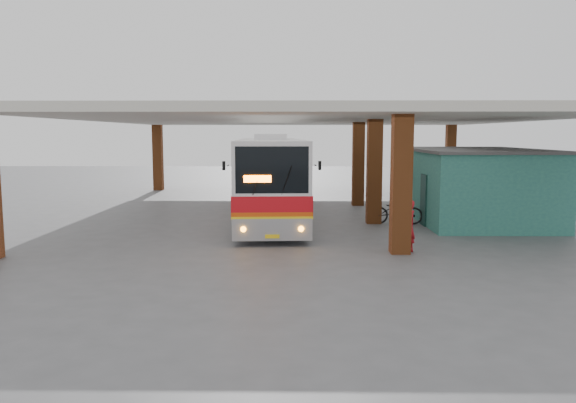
# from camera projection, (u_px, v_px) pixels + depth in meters

# --- Properties ---
(ground) EXTENTS (90.00, 90.00, 0.00)m
(ground) POSITION_uv_depth(u_px,v_px,m) (303.00, 236.00, 20.76)
(ground) COLOR #515154
(ground) RESTS_ON ground
(brick_columns) EXTENTS (20.10, 21.60, 4.35)m
(brick_columns) POSITION_uv_depth(u_px,v_px,m) (333.00, 169.00, 25.45)
(brick_columns) COLOR #964B20
(brick_columns) RESTS_ON ground
(canopy_roof) EXTENTS (21.00, 23.00, 0.30)m
(canopy_roof) POSITION_uv_depth(u_px,v_px,m) (312.00, 118.00, 26.67)
(canopy_roof) COLOR beige
(canopy_roof) RESTS_ON brick_columns
(shop_building) EXTENTS (5.20, 8.20, 3.11)m
(shop_building) POSITION_uv_depth(u_px,v_px,m) (474.00, 184.00, 24.45)
(shop_building) COLOR #2B6B67
(shop_building) RESTS_ON ground
(coach_bus) EXTENTS (3.40, 12.99, 3.75)m
(coach_bus) POSITION_uv_depth(u_px,v_px,m) (270.00, 177.00, 24.71)
(coach_bus) COLOR silver
(coach_bus) RESTS_ON ground
(motorcycle) EXTENTS (2.22, 0.99, 1.13)m
(motorcycle) POSITION_uv_depth(u_px,v_px,m) (396.00, 211.00, 23.36)
(motorcycle) COLOR black
(motorcycle) RESTS_ON ground
(pedestrian) EXTENTS (0.73, 0.70, 1.68)m
(pedestrian) POSITION_uv_depth(u_px,v_px,m) (408.00, 226.00, 17.74)
(pedestrian) COLOR red
(pedestrian) RESTS_ON ground
(red_chair) EXTENTS (0.44, 0.44, 0.78)m
(red_chair) POSITION_uv_depth(u_px,v_px,m) (400.00, 201.00, 28.56)
(red_chair) COLOR red
(red_chair) RESTS_ON ground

